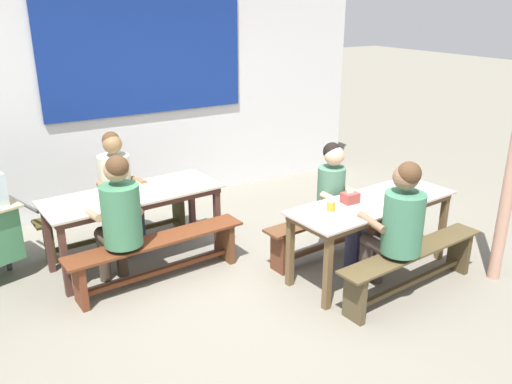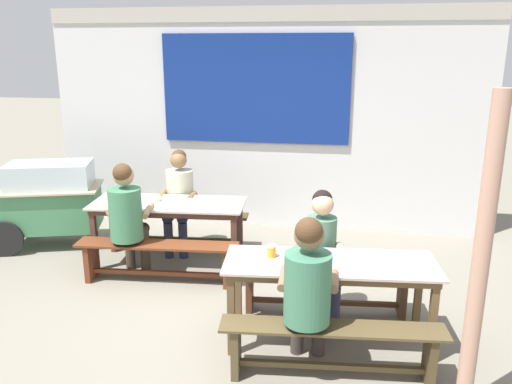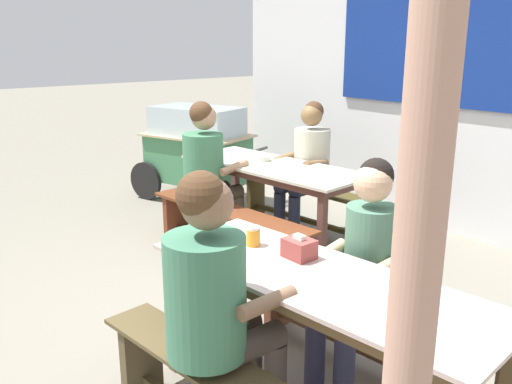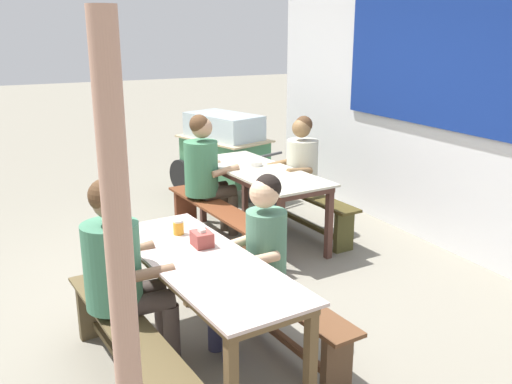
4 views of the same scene
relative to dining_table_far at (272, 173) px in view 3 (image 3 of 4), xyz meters
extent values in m
plane|color=slate|center=(0.88, -1.03, -0.68)|extent=(40.00, 40.00, 0.00)
cube|color=silver|center=(0.88, 1.60, 0.73)|extent=(6.07, 0.12, 2.83)
cube|color=navy|center=(0.76, 1.51, 1.27)|extent=(2.57, 0.03, 1.46)
cube|color=#B8B29C|center=(0.00, 0.00, 0.07)|extent=(1.83, 0.82, 0.02)
cube|color=#4B2E26|center=(0.00, 0.00, 0.02)|extent=(1.74, 0.76, 0.06)
cube|color=#4B2E26|center=(0.78, 0.35, -0.35)|extent=(0.06, 0.06, 0.68)
cube|color=#4B2E26|center=(0.83, -0.22, -0.35)|extent=(0.06, 0.06, 0.68)
cube|color=#4B2E26|center=(-0.83, 0.22, -0.35)|extent=(0.06, 0.06, 0.68)
cube|color=#4B2E26|center=(-0.78, -0.35, -0.35)|extent=(0.06, 0.06, 0.68)
cube|color=#C4ABA4|center=(1.93, -1.41, 0.07)|extent=(1.84, 0.80, 0.02)
cube|color=brown|center=(1.93, -1.41, 0.03)|extent=(1.76, 0.73, 0.06)
cube|color=brown|center=(1.09, -1.23, -0.34)|extent=(0.07, 0.07, 0.68)
cube|color=brown|center=(1.14, -1.74, -0.34)|extent=(0.07, 0.07, 0.68)
cube|color=#423817|center=(-0.04, 0.52, -0.25)|extent=(1.76, 0.39, 0.03)
cube|color=#423E1E|center=(0.71, 0.58, -0.47)|extent=(0.08, 0.22, 0.42)
cube|color=#473719|center=(-0.79, 0.46, -0.47)|extent=(0.08, 0.22, 0.42)
cube|color=#423817|center=(-0.04, 0.52, -0.58)|extent=(1.47, 0.16, 0.04)
cube|color=brown|center=(0.04, -0.52, -0.24)|extent=(1.79, 0.43, 0.02)
cube|color=brown|center=(0.81, -0.46, -0.47)|extent=(0.08, 0.25, 0.43)
cube|color=brown|center=(-0.72, -0.58, -0.47)|extent=(0.08, 0.25, 0.43)
cube|color=brown|center=(0.04, -0.52, -0.58)|extent=(1.49, 0.16, 0.04)
cube|color=brown|center=(1.88, -0.89, -0.25)|extent=(1.73, 0.40, 0.03)
cube|color=brown|center=(1.15, -0.95, -0.47)|extent=(0.08, 0.21, 0.43)
cube|color=brown|center=(1.88, -0.89, -0.58)|extent=(1.43, 0.18, 0.04)
cube|color=brown|center=(1.97, -1.93, -0.24)|extent=(1.75, 0.42, 0.02)
cube|color=brown|center=(1.23, -2.00, -0.47)|extent=(0.08, 0.23, 0.43)
cube|color=#428154|center=(-1.69, 0.32, -0.19)|extent=(1.27, 0.94, 0.53)
cube|color=silver|center=(-1.69, 0.32, 0.24)|extent=(1.15, 0.85, 0.34)
cube|color=tan|center=(-1.69, 0.32, 0.09)|extent=(1.37, 1.04, 0.02)
cylinder|color=black|center=(-2.28, 0.50, -0.46)|extent=(0.45, 0.18, 0.45)
cylinder|color=black|center=(-2.08, -0.16, -0.46)|extent=(0.45, 0.18, 0.45)
cylinder|color=#333333|center=(-1.20, 0.47, -0.57)|extent=(0.05, 0.05, 0.23)
cylinder|color=#3F3F3F|center=(-0.97, 0.54, -0.03)|extent=(0.22, 0.62, 0.04)
cylinder|color=#473B2F|center=(-0.23, -0.21, -0.46)|extent=(0.11, 0.11, 0.45)
cylinder|color=#473B2F|center=(-0.41, -0.23, -0.46)|extent=(0.11, 0.11, 0.45)
cylinder|color=#473B2F|center=(-0.21, -0.38, -0.18)|extent=(0.17, 0.38, 0.13)
cylinder|color=#473B2F|center=(-0.39, -0.40, -0.18)|extent=(0.17, 0.38, 0.13)
cylinder|color=#3D7651|center=(-0.28, -0.55, 0.09)|extent=(0.35, 0.35, 0.57)
sphere|color=#A77E5D|center=(-0.29, -0.53, 0.52)|extent=(0.22, 0.22, 0.22)
sphere|color=#4C331E|center=(-0.28, -0.56, 0.55)|extent=(0.20, 0.20, 0.20)
cylinder|color=#A77E5D|center=(-0.11, -0.35, 0.08)|extent=(0.10, 0.31, 0.11)
cylinder|color=#A77E5D|center=(-0.50, -0.39, 0.08)|extent=(0.10, 0.31, 0.11)
cylinder|color=#292F46|center=(-0.08, 0.16, -0.46)|extent=(0.11, 0.11, 0.45)
cylinder|color=#292F46|center=(0.10, 0.18, -0.46)|extent=(0.11, 0.11, 0.45)
cylinder|color=#292F46|center=(-0.10, 0.34, -0.18)|extent=(0.17, 0.41, 0.13)
cylinder|color=#292F46|center=(0.08, 0.36, -0.18)|extent=(0.17, 0.41, 0.13)
cylinder|color=beige|center=(-0.03, 0.52, 0.07)|extent=(0.34, 0.34, 0.53)
sphere|color=brown|center=(-0.02, 0.50, 0.47)|extent=(0.20, 0.20, 0.20)
sphere|color=#4C331E|center=(-0.03, 0.53, 0.51)|extent=(0.19, 0.19, 0.19)
cylinder|color=brown|center=(-0.20, 0.32, 0.06)|extent=(0.10, 0.31, 0.09)
cylinder|color=brown|center=(0.18, 0.37, 0.06)|extent=(0.10, 0.31, 0.10)
cylinder|color=#333451|center=(1.80, -1.28, -0.46)|extent=(0.11, 0.11, 0.45)
cylinder|color=#333451|center=(1.97, -1.25, -0.46)|extent=(0.11, 0.11, 0.45)
cylinder|color=#333451|center=(1.76, -1.09, -0.18)|extent=(0.20, 0.43, 0.13)
cylinder|color=#333451|center=(1.94, -1.06, -0.18)|extent=(0.20, 0.43, 0.13)
cylinder|color=#49765D|center=(1.82, -0.89, 0.05)|extent=(0.29, 0.29, 0.48)
sphere|color=tan|center=(1.83, -0.91, 0.43)|extent=(0.20, 0.20, 0.20)
sphere|color=black|center=(1.82, -0.88, 0.46)|extent=(0.19, 0.19, 0.19)
cylinder|color=tan|center=(1.69, -1.10, 0.03)|extent=(0.12, 0.31, 0.09)
cylinder|color=tan|center=(2.01, -1.04, 0.03)|extent=(0.12, 0.31, 0.08)
cylinder|color=#433834|center=(1.68, -1.62, -0.46)|extent=(0.11, 0.11, 0.45)
cylinder|color=#433834|center=(1.86, -1.78, -0.18)|extent=(0.14, 0.37, 0.13)
cylinder|color=#433834|center=(1.68, -1.79, -0.18)|extent=(0.14, 0.37, 0.13)
cylinder|color=#3D7456|center=(1.78, -1.95, 0.08)|extent=(0.36, 0.36, 0.55)
sphere|color=brown|center=(1.78, -1.93, 0.50)|extent=(0.23, 0.23, 0.23)
sphere|color=#4C331E|center=(1.78, -1.96, 0.54)|extent=(0.21, 0.21, 0.21)
cylinder|color=brown|center=(1.97, -1.77, 0.07)|extent=(0.08, 0.30, 0.07)
cylinder|color=brown|center=(1.57, -1.77, 0.07)|extent=(0.08, 0.31, 0.11)
cube|color=#953E38|center=(1.71, -1.32, 0.13)|extent=(0.15, 0.12, 0.10)
cube|color=white|center=(1.71, -1.32, 0.19)|extent=(0.06, 0.04, 0.02)
cylinder|color=orange|center=(1.42, -1.39, 0.12)|extent=(0.08, 0.08, 0.09)
cylinder|color=white|center=(1.42, -1.39, 0.18)|extent=(0.07, 0.07, 0.02)
cylinder|color=silver|center=(-0.18, 0.03, 0.10)|extent=(0.15, 0.15, 0.05)
cylinder|color=tan|center=(2.92, -2.14, 0.45)|extent=(0.11, 0.11, 2.27)
camera|label=1|loc=(-1.45, -4.88, 1.92)|focal=36.74mm
camera|label=2|loc=(2.00, -5.46, 1.82)|focal=35.99mm
camera|label=3|loc=(3.56, -3.15, 1.15)|focal=38.23mm
camera|label=4|loc=(5.05, -2.60, 1.51)|focal=39.39mm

